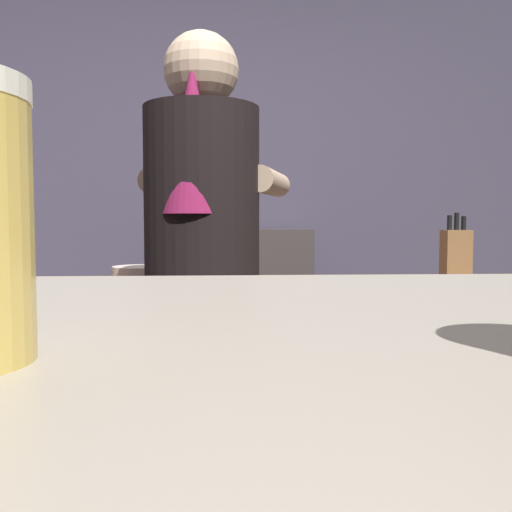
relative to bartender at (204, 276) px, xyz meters
The scene contains 11 objects.
wall_back 2.00m from the bartender, 90.11° to the left, with size 5.20×0.10×2.70m, color #464054.
prep_counter 0.78m from the bartender, 52.69° to the left, with size 2.10×0.60×0.91m, color brown.
back_shelf 1.74m from the bartender, 85.06° to the left, with size 0.86×0.36×1.09m, color #3F3837.
bartender is the anchor object (origin of this frame).
knife_block 1.06m from the bartender, 24.98° to the left, with size 0.10×0.08×0.27m.
mixing_bowl 0.60m from the bartender, 117.02° to the left, with size 0.21×0.21×0.06m, color beige.
chefs_knife 0.50m from the bartender, 55.20° to the left, with size 0.24×0.03×0.01m, color silver.
bottle_hot_sauce 1.61m from the bartender, 91.63° to the left, with size 0.07×0.07×0.22m.
bottle_vinegar 1.64m from the bartender, 88.31° to the left, with size 0.07×0.07×0.20m.
bottle_soy 1.62m from the bartender, 84.65° to the left, with size 0.07×0.07×0.18m.
bottle_olive_oil 1.67m from the bartender, 96.07° to the left, with size 0.06×0.06×0.17m.
Camera 1 is at (0.07, -1.40, 1.14)m, focal length 38.79 mm.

